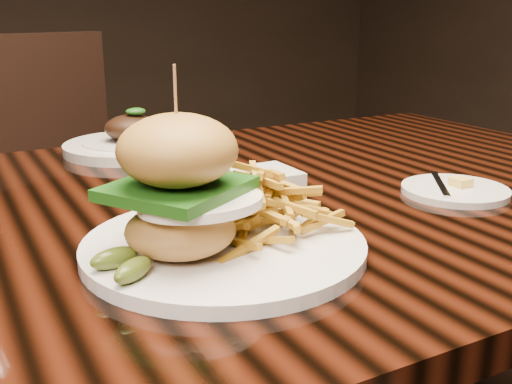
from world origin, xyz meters
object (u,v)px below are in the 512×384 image
burger_plate (219,207)px  chair_far (66,190)px  far_dish (131,143)px  dining_table (194,253)px

burger_plate → chair_far: burger_plate is taller
burger_plate → far_dish: 0.54m
far_dish → burger_plate: bearing=-97.1°
dining_table → chair_far: size_ratio=1.68×
chair_far → burger_plate: bearing=-114.9°
dining_table → burger_plate: 0.23m
burger_plate → far_dish: (0.07, 0.54, -0.04)m
burger_plate → chair_far: 1.10m
dining_table → far_dish: (0.02, 0.35, 0.09)m
dining_table → burger_plate: size_ratio=5.17×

